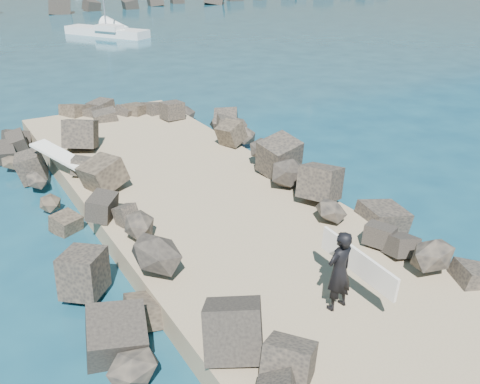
% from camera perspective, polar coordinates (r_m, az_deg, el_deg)
% --- Properties ---
extents(ground, '(800.00, 800.00, 0.00)m').
position_cam_1_polar(ground, '(14.41, -2.04, -3.98)').
color(ground, '#0F384C').
rests_on(ground, ground).
extents(jetty, '(6.00, 26.00, 0.60)m').
position_cam_1_polar(jetty, '(12.77, 2.31, -6.52)').
color(jetty, '#8C7759').
rests_on(jetty, ground).
extents(riprap_left, '(2.60, 22.00, 1.00)m').
position_cam_1_polar(riprap_left, '(11.97, -10.88, -8.21)').
color(riprap_left, black).
rests_on(riprap_left, ground).
extents(riprap_right, '(2.60, 22.00, 1.00)m').
position_cam_1_polar(riprap_right, '(14.60, 10.85, -1.83)').
color(riprap_right, black).
rests_on(riprap_right, ground).
extents(surfboard_resting, '(1.57, 2.30, 0.08)m').
position_cam_1_polar(surfboard_resting, '(17.02, -18.30, 3.24)').
color(surfboard_resting, white).
rests_on(surfboard_resting, riprap_left).
extents(surfer_with_board, '(0.82, 2.04, 1.64)m').
position_cam_1_polar(surfer_with_board, '(10.27, 10.82, -8.13)').
color(surfer_with_board, black).
rests_on(surfer_with_board, jetty).
extents(sailboat_c, '(5.54, 7.60, 9.38)m').
position_cam_1_polar(sailboat_c, '(48.26, -14.02, 16.26)').
color(sailboat_c, silver).
rests_on(sailboat_c, ground).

